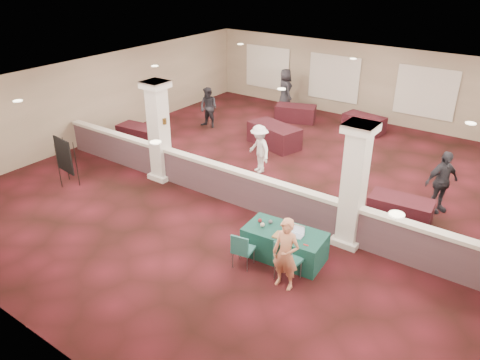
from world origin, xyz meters
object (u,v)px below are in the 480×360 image
Objects in this scene: far_table_front_right at (400,210)px; attendee_a at (209,108)px; far_table_back_center at (364,123)px; woman at (286,254)px; far_table_back_left at (295,113)px; conf_chair_main at (286,259)px; attendee_c at (441,182)px; near_table at (284,244)px; easel_board at (64,156)px; conf_chair_side at (242,248)px; attendee_b at (259,149)px; far_table_front_center at (274,136)px; attendee_d at (285,90)px; far_table_front_left at (138,134)px.

attendee_a reaches higher than far_table_front_right.
attendee_a is at bearing -148.88° from far_table_back_center.
woman is 11.27m from far_table_back_left.
woman is (0.08, -0.16, 0.25)m from conf_chair_main.
far_table_front_right is 0.91× the size of attendee_c.
far_table_back_left is 0.93× the size of attendee_c.
conf_chair_main is at bearing -62.49° from near_table.
attendee_c is at bearing 34.27° from easel_board.
far_table_back_left is at bearing 124.53° from conf_chair_main.
conf_chair_main is 11.08m from far_table_back_left.
easel_board is at bearing -156.99° from far_table_front_right.
near_table is 1.14× the size of attendee_a.
near_table reaches higher than far_table_back_center.
attendee_c is (4.24, -5.00, 0.58)m from far_table_back_center.
easel_board reaches higher than conf_chair_side.
far_table_back_left is 1.03× the size of attendee_b.
conf_chair_main is 0.51× the size of far_table_front_center.
easel_board is 10.02m from far_table_back_left.
near_table is 1.17× the size of far_table_back_center.
easel_board is 0.92× the size of attendee_a.
far_table_front_right is at bearing 58.49° from near_table.
far_table_front_center reaches higher than far_table_back_left.
attendee_d reaches higher than attendee_c.
attendee_b is at bearing 175.36° from far_table_front_right.
far_table_back_center is at bearing 96.48° from near_table.
far_table_front_right is at bearing 51.71° from conf_chair_side.
far_table_front_center is at bearing 129.80° from conf_chair_main.
attendee_c is (2.98, 5.42, 0.37)m from conf_chair_side.
far_table_front_left is (-0.92, 3.91, -0.67)m from easel_board.
conf_chair_side is at bearing -63.78° from far_table_front_center.
attendee_b reaches higher than far_table_front_left.
far_table_back_left is (-0.77, 2.99, -0.07)m from far_table_front_center.
attendee_a is 4.81m from attendee_b.
far_table_front_left is 5.25m from far_table_front_center.
attendee_b is at bearing 152.50° from attendee_d.
attendee_b is (4.14, -2.46, -0.02)m from attendee_a.
far_table_back_center is (-3.55, 6.16, -0.00)m from far_table_front_right.
conf_chair_side is 0.59× the size of easel_board.
far_table_back_left is at bearing 93.03° from attendee_c.
far_table_front_left is 0.83× the size of attendee_d.
conf_chair_main is 0.60× the size of far_table_back_left.
conf_chair_side reaches higher than far_table_front_right.
near_table is 9.62m from attendee_a.
woman is at bearing 4.91° from easel_board.
conf_chair_side is 0.56× the size of attendee_b.
near_table is 1.12m from conf_chair_side.
attendee_c reaches higher than far_table_back_center.
attendee_d is (-5.32, 10.92, 0.42)m from conf_chair_side.
attendee_b is 0.85× the size of attendee_d.
easel_board is 10.74m from attendee_d.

